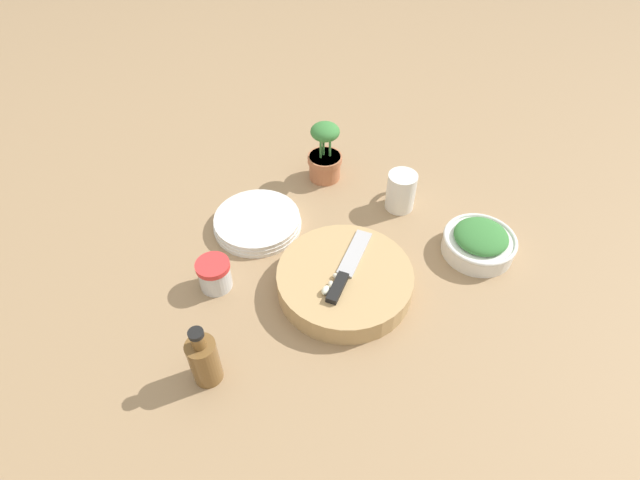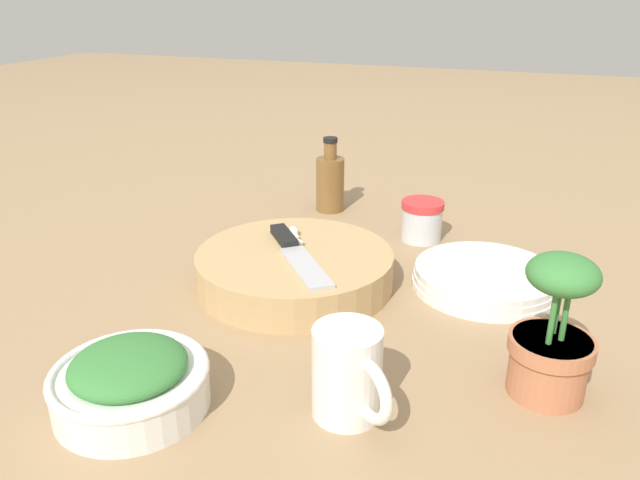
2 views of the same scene
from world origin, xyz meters
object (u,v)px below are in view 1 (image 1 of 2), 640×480
at_px(potted_herb, 325,156).
at_px(cutting_board, 345,280).
at_px(chef_knife, 347,269).
at_px(coffee_mug, 401,190).
at_px(oil_bottle, 204,360).
at_px(plate_stack, 257,222).
at_px(herb_bowl, 479,242).
at_px(garlic_cloves, 330,285).
at_px(spice_jar, 215,274).

bearing_deg(potted_herb, cutting_board, -112.23).
bearing_deg(chef_knife, coffee_mug, 83.27).
bearing_deg(oil_bottle, chef_knife, 10.94).
distance_m(plate_stack, oil_bottle, 0.40).
relative_size(cutting_board, herb_bowl, 1.74).
distance_m(chef_knife, garlic_cloves, 0.06).
distance_m(chef_knife, plate_stack, 0.27).
relative_size(coffee_mug, potted_herb, 0.60).
relative_size(herb_bowl, potted_herb, 1.01).
height_order(garlic_cloves, herb_bowl, herb_bowl).
xyz_separation_m(cutting_board, potted_herb, (0.14, 0.35, 0.04)).
height_order(plate_stack, oil_bottle, oil_bottle).
xyz_separation_m(spice_jar, plate_stack, (0.15, 0.12, -0.02)).
relative_size(cutting_board, coffee_mug, 2.92).
bearing_deg(spice_jar, coffee_mug, 3.32).
distance_m(chef_knife, potted_herb, 0.37).
bearing_deg(oil_bottle, spice_jar, 66.22).
bearing_deg(coffee_mug, cutting_board, -146.99).
bearing_deg(chef_knife, cutting_board, -101.21).
bearing_deg(coffee_mug, plate_stack, 164.20).
distance_m(cutting_board, garlic_cloves, 0.06).
relative_size(chef_knife, coffee_mug, 1.84).
bearing_deg(cutting_board, coffee_mug, 33.01).
xyz_separation_m(chef_knife, garlic_cloves, (-0.05, -0.02, 0.00)).
distance_m(spice_jar, coffee_mug, 0.49).
bearing_deg(garlic_cloves, chef_knife, 23.40).
height_order(herb_bowl, spice_jar, spice_jar).
bearing_deg(cutting_board, herb_bowl, -8.89).
xyz_separation_m(garlic_cloves, spice_jar, (-0.19, 0.15, -0.02)).
bearing_deg(potted_herb, plate_stack, -158.65).
bearing_deg(garlic_cloves, herb_bowl, -4.80).
distance_m(garlic_cloves, herb_bowl, 0.36).
xyz_separation_m(cutting_board, chef_knife, (0.01, 0.00, 0.03)).
xyz_separation_m(cutting_board, spice_jar, (-0.23, 0.13, 0.01)).
bearing_deg(herb_bowl, plate_stack, 142.61).
xyz_separation_m(chef_knife, herb_bowl, (0.31, -0.05, -0.02)).
bearing_deg(garlic_cloves, plate_stack, 98.50).
bearing_deg(oil_bottle, cutting_board, 10.62).
height_order(herb_bowl, oil_bottle, oil_bottle).
distance_m(cutting_board, plate_stack, 0.27).
distance_m(garlic_cloves, spice_jar, 0.24).
distance_m(spice_jar, plate_stack, 0.19).
relative_size(cutting_board, potted_herb, 1.76).
xyz_separation_m(plate_stack, oil_bottle, (-0.23, -0.32, 0.04)).
xyz_separation_m(cutting_board, coffee_mug, (0.25, 0.16, 0.02)).
relative_size(garlic_cloves, coffee_mug, 0.62).
bearing_deg(plate_stack, oil_bottle, -126.21).
relative_size(garlic_cloves, potted_herb, 0.37).
relative_size(coffee_mug, oil_bottle, 0.69).
height_order(coffee_mug, plate_stack, coffee_mug).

